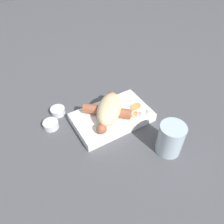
{
  "coord_description": "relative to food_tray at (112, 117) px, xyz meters",
  "views": [
    {
      "loc": [
        -0.28,
        -0.46,
        0.56
      ],
      "look_at": [
        0.0,
        0.0,
        0.04
      ],
      "focal_mm": 35.0,
      "sensor_mm": 36.0,
      "label": 1
    }
  ],
  "objects": [
    {
      "name": "sausage",
      "position": [
        -0.02,
        0.01,
        0.03
      ],
      "size": [
        0.14,
        0.15,
        0.03
      ],
      "color": "#9E5638",
      "rests_on": "food_tray"
    },
    {
      "name": "food_tray",
      "position": [
        0.0,
        0.0,
        0.0
      ],
      "size": [
        0.27,
        0.16,
        0.03
      ],
      "color": "white",
      "rests_on": "ground_plane"
    },
    {
      "name": "bread_roll",
      "position": [
        -0.01,
        0.0,
        0.05
      ],
      "size": [
        0.16,
        0.17,
        0.06
      ],
      "color": "beige",
      "rests_on": "food_tray"
    },
    {
      "name": "ground_plane",
      "position": [
        0.0,
        0.0,
        -0.02
      ],
      "size": [
        3.0,
        3.0,
        0.0
      ],
      "primitive_type": "plane",
      "color": "#4C4C51"
    },
    {
      "name": "drink_glass",
      "position": [
        0.08,
        -0.2,
        0.04
      ],
      "size": [
        0.08,
        0.08,
        0.1
      ],
      "color": "silver",
      "rests_on": "ground_plane"
    },
    {
      "name": "condiment_cup_near",
      "position": [
        -0.15,
        0.13,
        -0.0
      ],
      "size": [
        0.05,
        0.05,
        0.02
      ],
      "color": "silver",
      "rests_on": "ground_plane"
    },
    {
      "name": "pickled_veggies",
      "position": [
        0.08,
        -0.04,
        0.02
      ],
      "size": [
        0.08,
        0.07,
        0.01
      ],
      "color": "#F99E4C",
      "rests_on": "food_tray"
    },
    {
      "name": "condiment_cup_far",
      "position": [
        -0.2,
        0.08,
        -0.0
      ],
      "size": [
        0.05,
        0.05,
        0.02
      ],
      "color": "silver",
      "rests_on": "ground_plane"
    }
  ]
}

